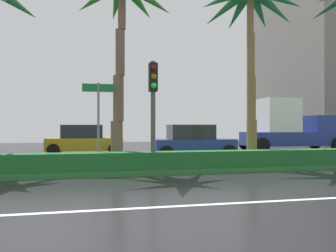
{
  "coord_description": "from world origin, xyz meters",
  "views": [
    {
      "loc": [
        1.14,
        -4.36,
        1.62
      ],
      "look_at": [
        4.14,
        9.84,
        1.65
      ],
      "focal_mm": 34.47,
      "sensor_mm": 36.0,
      "label": 1
    }
  ],
  "objects_px": {
    "traffic_signal_median_right": "(153,95)",
    "street_name_sign": "(98,113)",
    "box_truck_lead": "(290,128)",
    "palm_tree_centre": "(122,6)",
    "car_in_traffic_third": "(192,142)",
    "car_in_traffic_second": "(84,140)",
    "palm_tree_centre_right": "(251,10)"
  },
  "relations": [
    {
      "from": "palm_tree_centre_right",
      "to": "car_in_traffic_second",
      "type": "height_order",
      "value": "palm_tree_centre_right"
    },
    {
      "from": "palm_tree_centre",
      "to": "car_in_traffic_third",
      "type": "bearing_deg",
      "value": 49.24
    },
    {
      "from": "palm_tree_centre",
      "to": "street_name_sign",
      "type": "relative_size",
      "value": 2.41
    },
    {
      "from": "palm_tree_centre_right",
      "to": "car_in_traffic_second",
      "type": "distance_m",
      "value": 11.52
    },
    {
      "from": "car_in_traffic_third",
      "to": "box_truck_lead",
      "type": "distance_m",
      "value": 8.27
    },
    {
      "from": "palm_tree_centre",
      "to": "traffic_signal_median_right",
      "type": "bearing_deg",
      "value": -45.17
    },
    {
      "from": "palm_tree_centre_right",
      "to": "car_in_traffic_third",
      "type": "distance_m",
      "value": 7.17
    },
    {
      "from": "palm_tree_centre_right",
      "to": "car_in_traffic_second",
      "type": "bearing_deg",
      "value": 132.62
    },
    {
      "from": "car_in_traffic_second",
      "to": "palm_tree_centre",
      "type": "bearing_deg",
      "value": -77.54
    },
    {
      "from": "traffic_signal_median_right",
      "to": "car_in_traffic_third",
      "type": "xyz_separation_m",
      "value": [
        3.03,
        5.65,
        -1.87
      ]
    },
    {
      "from": "car_in_traffic_third",
      "to": "box_truck_lead",
      "type": "bearing_deg",
      "value": 21.56
    },
    {
      "from": "car_in_traffic_third",
      "to": "traffic_signal_median_right",
      "type": "bearing_deg",
      "value": -118.23
    },
    {
      "from": "palm_tree_centre",
      "to": "box_truck_lead",
      "type": "relative_size",
      "value": 1.13
    },
    {
      "from": "palm_tree_centre",
      "to": "box_truck_lead",
      "type": "distance_m",
      "value": 14.67
    },
    {
      "from": "street_name_sign",
      "to": "box_truck_lead",
      "type": "xyz_separation_m",
      "value": [
        12.51,
        7.99,
        -0.53
      ]
    },
    {
      "from": "palm_tree_centre_right",
      "to": "box_truck_lead",
      "type": "distance_m",
      "value": 11.01
    },
    {
      "from": "palm_tree_centre_right",
      "to": "car_in_traffic_second",
      "type": "xyz_separation_m",
      "value": [
        -6.85,
        7.45,
        -5.51
      ]
    },
    {
      "from": "car_in_traffic_second",
      "to": "palm_tree_centre_right",
      "type": "bearing_deg",
      "value": -47.38
    },
    {
      "from": "palm_tree_centre",
      "to": "car_in_traffic_second",
      "type": "bearing_deg",
      "value": 102.46
    },
    {
      "from": "palm_tree_centre",
      "to": "traffic_signal_median_right",
      "type": "xyz_separation_m",
      "value": [
        0.98,
        -0.99,
        -3.31
      ]
    },
    {
      "from": "car_in_traffic_third",
      "to": "box_truck_lead",
      "type": "xyz_separation_m",
      "value": [
        7.66,
        3.03,
        0.72
      ]
    },
    {
      "from": "car_in_traffic_third",
      "to": "palm_tree_centre",
      "type": "bearing_deg",
      "value": -130.76
    },
    {
      "from": "traffic_signal_median_right",
      "to": "car_in_traffic_third",
      "type": "bearing_deg",
      "value": 61.77
    },
    {
      "from": "palm_tree_centre",
      "to": "box_truck_lead",
      "type": "height_order",
      "value": "palm_tree_centre"
    },
    {
      "from": "palm_tree_centre_right",
      "to": "traffic_signal_median_right",
      "type": "xyz_separation_m",
      "value": [
        -4.18,
        -1.2,
        -3.64
      ]
    },
    {
      "from": "traffic_signal_median_right",
      "to": "car_in_traffic_second",
      "type": "relative_size",
      "value": 0.86
    },
    {
      "from": "traffic_signal_median_right",
      "to": "street_name_sign",
      "type": "xyz_separation_m",
      "value": [
        -1.82,
        0.68,
        -0.62
      ]
    },
    {
      "from": "car_in_traffic_second",
      "to": "car_in_traffic_third",
      "type": "distance_m",
      "value": 6.45
    },
    {
      "from": "palm_tree_centre_right",
      "to": "box_truck_lead",
      "type": "bearing_deg",
      "value": 48.93
    },
    {
      "from": "traffic_signal_median_right",
      "to": "street_name_sign",
      "type": "height_order",
      "value": "traffic_signal_median_right"
    },
    {
      "from": "box_truck_lead",
      "to": "car_in_traffic_second",
      "type": "bearing_deg",
      "value": -179.89
    },
    {
      "from": "street_name_sign",
      "to": "car_in_traffic_second",
      "type": "xyz_separation_m",
      "value": [
        -0.85,
        7.96,
        -1.25
      ]
    }
  ]
}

